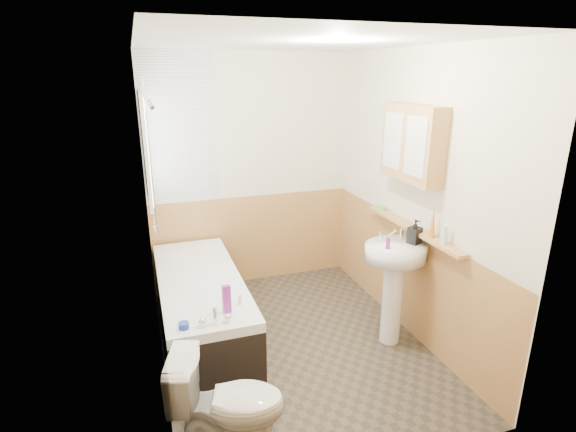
# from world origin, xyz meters

# --- Properties ---
(floor) EXTENTS (2.80, 2.80, 0.00)m
(floor) POSITION_xyz_m (0.00, 0.00, 0.00)
(floor) COLOR #312B22
(floor) RESTS_ON ground
(ceiling) EXTENTS (2.80, 2.80, 0.00)m
(ceiling) POSITION_xyz_m (0.00, 0.00, 2.50)
(ceiling) COLOR white
(ceiling) RESTS_ON ground
(wall_back) EXTENTS (2.20, 0.02, 2.50)m
(wall_back) POSITION_xyz_m (0.00, 1.41, 1.25)
(wall_back) COLOR beige
(wall_back) RESTS_ON ground
(wall_front) EXTENTS (2.20, 0.02, 2.50)m
(wall_front) POSITION_xyz_m (0.00, -1.41, 1.25)
(wall_front) COLOR beige
(wall_front) RESTS_ON ground
(wall_left) EXTENTS (0.02, 2.80, 2.50)m
(wall_left) POSITION_xyz_m (-1.11, 0.00, 1.25)
(wall_left) COLOR beige
(wall_left) RESTS_ON ground
(wall_right) EXTENTS (0.02, 2.80, 2.50)m
(wall_right) POSITION_xyz_m (1.11, 0.00, 1.25)
(wall_right) COLOR beige
(wall_right) RESTS_ON ground
(wainscot_right) EXTENTS (0.01, 2.80, 1.00)m
(wainscot_right) POSITION_xyz_m (1.09, 0.00, 0.50)
(wainscot_right) COLOR tan
(wainscot_right) RESTS_ON wall_right
(wainscot_front) EXTENTS (2.20, 0.01, 1.00)m
(wainscot_front) POSITION_xyz_m (0.00, -1.39, 0.50)
(wainscot_front) COLOR tan
(wainscot_front) RESTS_ON wall_front
(wainscot_back) EXTENTS (2.20, 0.01, 1.00)m
(wainscot_back) POSITION_xyz_m (0.00, 1.39, 0.50)
(wainscot_back) COLOR tan
(wainscot_back) RESTS_ON wall_back
(tile_cladding_left) EXTENTS (0.01, 2.80, 2.50)m
(tile_cladding_left) POSITION_xyz_m (-1.09, 0.00, 1.25)
(tile_cladding_left) COLOR white
(tile_cladding_left) RESTS_ON wall_left
(tile_return_back) EXTENTS (0.75, 0.01, 1.50)m
(tile_return_back) POSITION_xyz_m (-0.73, 1.39, 1.75)
(tile_return_back) COLOR white
(tile_return_back) RESTS_ON wall_back
(window) EXTENTS (0.03, 0.79, 0.99)m
(window) POSITION_xyz_m (-1.06, 0.95, 1.65)
(window) COLOR white
(window) RESTS_ON wall_left
(bathtub) EXTENTS (0.70, 1.82, 0.71)m
(bathtub) POSITION_xyz_m (-0.73, 0.43, 0.30)
(bathtub) COLOR black
(bathtub) RESTS_ON floor
(shower_riser) EXTENTS (0.11, 0.09, 1.32)m
(shower_riser) POSITION_xyz_m (-1.04, 0.67, 1.71)
(shower_riser) COLOR silver
(shower_riser) RESTS_ON wall_left
(toilet) EXTENTS (0.79, 0.58, 0.69)m
(toilet) POSITION_xyz_m (-0.76, -0.95, 0.34)
(toilet) COLOR white
(toilet) RESTS_ON floor
(sink) EXTENTS (0.54, 0.44, 1.04)m
(sink) POSITION_xyz_m (0.84, -0.20, 0.66)
(sink) COLOR white
(sink) RESTS_ON floor
(pine_shelf) EXTENTS (0.10, 1.34, 0.03)m
(pine_shelf) POSITION_xyz_m (1.04, -0.11, 1.01)
(pine_shelf) COLOR tan
(pine_shelf) RESTS_ON wall_right
(medicine_cabinet) EXTENTS (0.17, 0.69, 0.62)m
(medicine_cabinet) POSITION_xyz_m (1.01, -0.05, 1.74)
(medicine_cabinet) COLOR tan
(medicine_cabinet) RESTS_ON wall_right
(foam_can) EXTENTS (0.06, 0.06, 0.15)m
(foam_can) POSITION_xyz_m (1.04, -0.54, 1.10)
(foam_can) COLOR silver
(foam_can) RESTS_ON pine_shelf
(green_bottle) EXTENTS (0.06, 0.06, 0.25)m
(green_bottle) POSITION_xyz_m (1.04, -0.38, 1.15)
(green_bottle) COLOR orange
(green_bottle) RESTS_ON pine_shelf
(black_jar) EXTENTS (0.09, 0.09, 0.05)m
(black_jar) POSITION_xyz_m (1.04, 0.40, 1.05)
(black_jar) COLOR #59C647
(black_jar) RESTS_ON pine_shelf
(soap_bottle) EXTENTS (0.16, 0.23, 0.10)m
(soap_bottle) POSITION_xyz_m (0.98, -0.24, 0.97)
(soap_bottle) COLOR black
(soap_bottle) RESTS_ON sink
(clear_bottle) EXTENTS (0.04, 0.04, 0.10)m
(clear_bottle) POSITION_xyz_m (0.71, -0.27, 0.97)
(clear_bottle) COLOR purple
(clear_bottle) RESTS_ON sink
(blue_gel) EXTENTS (0.07, 0.05, 0.22)m
(blue_gel) POSITION_xyz_m (-0.62, -0.25, 0.68)
(blue_gel) COLOR purple
(blue_gel) RESTS_ON bathtub
(cream_jar) EXTENTS (0.08, 0.08, 0.05)m
(cream_jar) POSITION_xyz_m (-0.95, -0.37, 0.60)
(cream_jar) COLOR #19339E
(cream_jar) RESTS_ON bathtub
(orange_bottle) EXTENTS (0.04, 0.04, 0.08)m
(orange_bottle) POSITION_xyz_m (-0.50, -0.15, 0.61)
(orange_bottle) COLOR silver
(orange_bottle) RESTS_ON bathtub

